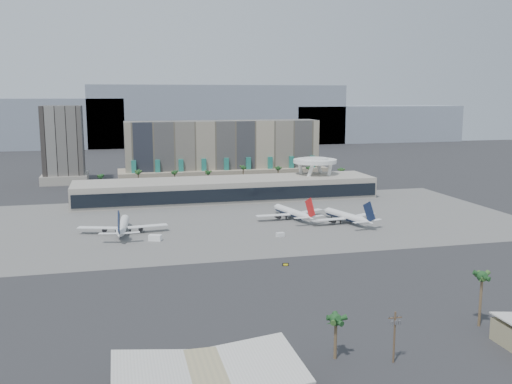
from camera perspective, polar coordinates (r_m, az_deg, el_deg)
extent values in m
plane|color=#232326|center=(221.71, 2.55, -5.82)|extent=(900.00, 900.00, 0.00)
cube|color=#5B5B59|center=(273.31, -0.71, -2.82)|extent=(260.00, 130.00, 0.06)
cube|color=gray|center=(685.99, -24.03, 6.24)|extent=(260.00, 60.00, 55.00)
cube|color=gray|center=(685.92, -3.77, 7.68)|extent=(300.00, 60.00, 70.00)
cube|color=gray|center=(748.02, 11.61, 6.71)|extent=(220.00, 60.00, 45.00)
cube|color=tan|center=(388.21, -3.33, 4.04)|extent=(130.00, 22.00, 42.00)
cube|color=tan|center=(388.17, -3.25, 1.66)|extent=(140.00, 30.00, 10.00)
cube|color=#227568|center=(371.38, -12.10, 1.72)|extent=(3.00, 2.00, 18.00)
cube|color=#227568|center=(372.11, -9.80, 1.81)|extent=(3.00, 2.00, 18.00)
cube|color=#227568|center=(373.45, -7.50, 1.89)|extent=(3.00, 2.00, 18.00)
cube|color=#227568|center=(375.38, -5.22, 1.98)|extent=(3.00, 2.00, 18.00)
cube|color=#227568|center=(377.89, -2.97, 2.06)|extent=(3.00, 2.00, 18.00)
cube|color=#227568|center=(380.99, -0.76, 2.13)|extent=(3.00, 2.00, 18.00)
cube|color=#227568|center=(384.64, 1.42, 2.20)|extent=(3.00, 2.00, 18.00)
cube|color=#227568|center=(388.83, 3.56, 2.27)|extent=(3.00, 2.00, 18.00)
cube|color=#227568|center=(393.56, 5.64, 2.33)|extent=(3.00, 2.00, 18.00)
cube|color=black|center=(407.61, -18.72, 4.52)|extent=(26.00, 26.00, 52.00)
cube|color=#ADA698|center=(410.14, -18.54, 1.32)|extent=(30.00, 30.00, 6.00)
cube|color=#ADA698|center=(325.00, -2.93, 0.26)|extent=(170.00, 32.00, 12.00)
cube|color=black|center=(309.43, -2.35, -0.31)|extent=(168.00, 0.60, 7.00)
cube|color=black|center=(323.89, -2.94, 1.53)|extent=(170.00, 12.00, 2.50)
cylinder|color=white|center=(352.52, 6.52, 1.78)|extent=(6.98, 6.99, 21.89)
cylinder|color=white|center=(348.31, 4.56, 1.71)|extent=(6.98, 6.99, 21.89)
cylinder|color=white|center=(336.39, 5.24, 1.42)|extent=(6.98, 6.99, 21.89)
cylinder|color=white|center=(340.74, 7.26, 1.49)|extent=(6.98, 6.99, 21.89)
cylinder|color=white|center=(343.28, 5.92, 3.09)|extent=(26.00, 26.00, 2.20)
cylinder|color=white|center=(343.13, 5.93, 3.31)|extent=(16.00, 16.00, 1.20)
cylinder|color=brown|center=(353.96, -15.22, 0.71)|extent=(0.70, 0.70, 12.00)
sphere|color=#1B451E|center=(353.15, -15.26, 1.63)|extent=(2.80, 2.80, 2.80)
cylinder|color=brown|center=(354.07, -11.66, 0.86)|extent=(0.70, 0.70, 12.00)
sphere|color=#1B451E|center=(353.25, -11.70, 1.77)|extent=(2.80, 2.80, 2.80)
cylinder|color=brown|center=(355.54, -8.12, 1.00)|extent=(0.70, 0.70, 12.00)
sphere|color=#1B451E|center=(354.72, -8.14, 1.91)|extent=(2.80, 2.80, 2.80)
cylinder|color=brown|center=(358.20, -4.78, 1.13)|extent=(0.70, 0.70, 12.00)
sphere|color=#1B451E|center=(357.39, -4.79, 2.03)|extent=(2.80, 2.80, 2.80)
cylinder|color=brown|center=(362.48, -1.19, 1.26)|extent=(0.70, 0.70, 12.00)
sphere|color=#1B451E|center=(361.69, -1.19, 2.15)|extent=(2.80, 2.80, 2.80)
cylinder|color=brown|center=(367.89, 2.16, 1.38)|extent=(0.70, 0.70, 12.00)
sphere|color=#1B451E|center=(367.10, 2.16, 2.26)|extent=(2.80, 2.80, 2.80)
cylinder|color=brown|center=(374.51, 5.40, 1.49)|extent=(0.70, 0.70, 12.00)
sphere|color=#1B451E|center=(373.74, 5.41, 2.36)|extent=(2.80, 2.80, 2.80)
cylinder|color=brown|center=(382.66, 8.65, 1.60)|extent=(0.70, 0.70, 12.00)
sphere|color=#1B451E|center=(381.90, 8.67, 2.45)|extent=(2.80, 2.80, 2.80)
cube|color=silver|center=(115.86, -9.47, -17.66)|extent=(18.65, 22.60, 2.30)
cube|color=silver|center=(118.27, -0.35, -16.92)|extent=(18.65, 22.60, 2.30)
cylinder|color=#4C3826|center=(134.67, 13.67, -13.94)|extent=(0.44, 0.44, 12.00)
cube|color=#4C3826|center=(132.91, 13.75, -12.12)|extent=(3.20, 0.22, 0.22)
cylinder|color=slate|center=(132.60, 13.45, -12.63)|extent=(0.56, 0.56, 0.90)
cylinder|color=slate|center=(132.99, 13.80, -12.57)|extent=(0.56, 0.56, 0.90)
cylinder|color=slate|center=(133.39, 14.15, -12.52)|extent=(0.56, 0.56, 0.90)
cylinder|color=black|center=(132.20, 13.20, -12.10)|extent=(0.12, 0.12, 0.30)
cylinder|color=black|center=(133.44, 14.30, -11.94)|extent=(0.12, 0.12, 0.30)
cylinder|color=white|center=(254.38, -13.17, -3.24)|extent=(6.19, 26.31, 3.82)
cylinder|color=#101B36|center=(254.41, -13.17, -3.27)|extent=(6.07, 25.78, 3.75)
cone|color=white|center=(268.93, -12.92, -2.53)|extent=(4.20, 4.63, 3.82)
cone|color=white|center=(237.97, -13.48, -4.08)|extent=(4.59, 8.91, 3.82)
cube|color=white|center=(254.67, -15.54, -3.46)|extent=(17.56, 8.75, 0.33)
cube|color=white|center=(252.93, -10.80, -3.36)|extent=(17.53, 5.82, 0.33)
cylinder|color=black|center=(255.01, -14.88, -3.63)|extent=(2.44, 4.00, 2.10)
cylinder|color=black|center=(253.74, -11.44, -3.56)|extent=(2.44, 4.00, 2.10)
cube|color=#101B36|center=(235.46, -13.56, -2.98)|extent=(1.27, 8.69, 10.06)
cube|color=white|center=(237.35, -14.54, -4.04)|extent=(7.92, 3.80, 0.24)
cube|color=white|center=(236.59, -12.46, -4.00)|extent=(7.74, 2.47, 0.24)
cylinder|color=black|center=(264.85, -12.98, -3.31)|extent=(0.48, 0.48, 1.53)
cylinder|color=black|center=(254.33, -13.85, -3.89)|extent=(0.67, 0.67, 1.53)
cylinder|color=black|center=(253.82, -12.47, -3.86)|extent=(0.67, 0.67, 1.53)
cylinder|color=white|center=(276.72, 3.46, -1.99)|extent=(9.36, 25.01, 3.64)
cylinder|color=#101B36|center=(276.75, 3.46, -2.02)|extent=(9.18, 24.51, 3.57)
cone|color=white|center=(288.79, 2.01, -1.48)|extent=(4.50, 4.84, 3.64)
cone|color=white|center=(263.32, 5.26, -2.56)|extent=(5.46, 8.82, 3.64)
cube|color=white|center=(271.15, 1.74, -2.34)|extent=(16.49, 4.09, 0.32)
cube|color=white|center=(281.26, 5.31, -1.94)|extent=(16.36, 10.36, 0.32)
cylinder|color=black|center=(273.04, 2.19, -2.45)|extent=(2.80, 4.01, 2.00)
cylinder|color=black|center=(280.38, 4.79, -2.15)|extent=(2.80, 4.01, 2.00)
cube|color=red|center=(261.23, 5.43, -1.60)|extent=(2.38, 8.15, 9.59)
cube|color=white|center=(260.32, 4.61, -2.59)|extent=(7.45, 2.70, 0.23)
cube|color=white|center=(264.67, 6.11, -2.41)|extent=(7.51, 4.54, 0.23)
cylinder|color=black|center=(285.42, 2.46, -2.14)|extent=(0.46, 0.46, 1.46)
cylinder|color=black|center=(275.03, 3.03, -2.60)|extent=(0.64, 0.64, 1.46)
cylinder|color=black|center=(277.97, 4.07, -2.48)|extent=(0.64, 0.64, 1.46)
cylinder|color=white|center=(270.53, 8.81, -2.36)|extent=(10.22, 24.80, 3.63)
cylinder|color=#101B36|center=(270.56, 8.81, -2.39)|extent=(10.02, 24.30, 3.56)
cone|color=white|center=(281.52, 7.02, -1.85)|extent=(4.60, 4.91, 3.63)
cone|color=white|center=(258.46, 11.02, -2.94)|extent=(5.71, 8.84, 3.63)
cube|color=white|center=(263.96, 7.23, -2.75)|extent=(16.53, 4.70, 0.32)
cube|color=white|center=(276.18, 10.55, -2.28)|extent=(16.14, 10.82, 0.32)
cylinder|color=black|center=(266.12, 7.64, -2.86)|extent=(2.91, 4.03, 2.00)
cylinder|color=black|center=(274.99, 10.05, -2.51)|extent=(2.91, 4.03, 2.00)
cube|color=#101B36|center=(256.48, 11.25, -1.96)|extent=(2.68, 8.05, 9.55)
cube|color=white|center=(255.10, 10.46, -2.98)|extent=(7.46, 2.96, 0.23)
cube|color=white|center=(260.33, 11.83, -2.77)|extent=(7.44, 4.75, 0.23)
cylinder|color=black|center=(278.50, 7.57, -2.52)|extent=(0.45, 0.45, 1.45)
cylinder|color=black|center=(268.62, 8.43, -2.99)|extent=(0.63, 0.63, 1.45)
cylinder|color=black|center=(272.17, 9.40, -2.85)|extent=(0.63, 0.63, 1.45)
cube|color=white|center=(238.47, -10.06, -4.54)|extent=(5.72, 4.34, 2.52)
cube|color=silver|center=(241.92, 2.43, -4.28)|extent=(3.66, 2.47, 1.74)
cube|color=black|center=(201.90, 2.97, -7.25)|extent=(2.23, 0.73, 1.01)
cube|color=yellow|center=(201.73, 2.98, -7.26)|extent=(1.59, 0.36, 0.60)
cylinder|color=black|center=(201.73, 2.75, -7.32)|extent=(0.12, 0.12, 0.60)
cylinder|color=black|center=(202.18, 3.19, -7.29)|extent=(0.12, 0.12, 0.60)
cylinder|color=brown|center=(134.52, 7.95, -14.31)|extent=(0.70, 0.70, 9.68)
sphere|color=#1B451E|center=(132.74, 8.00, -12.52)|extent=(2.80, 2.80, 2.80)
cylinder|color=brown|center=(160.55, 21.54, -10.08)|extent=(0.70, 0.70, 13.76)
sphere|color=#1B451E|center=(158.52, 21.69, -7.84)|extent=(2.80, 2.80, 2.80)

